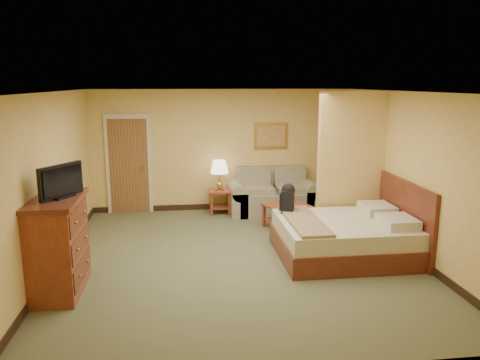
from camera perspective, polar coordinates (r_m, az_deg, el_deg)
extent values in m
plane|color=#575A3A|center=(7.52, -0.31, -9.51)|extent=(6.00, 6.00, 0.00)
plane|color=white|center=(7.01, -0.34, 10.70)|extent=(6.00, 6.00, 0.00)
cube|color=#DDB75E|center=(10.10, -2.37, 3.63)|extent=(5.50, 0.02, 2.60)
cube|color=#DDB75E|center=(7.36, -22.11, -0.32)|extent=(0.02, 6.00, 2.60)
cube|color=#DDB75E|center=(7.96, 19.74, 0.72)|extent=(0.02, 6.00, 2.60)
cube|color=#DDB75E|center=(8.55, 13.37, 1.82)|extent=(1.20, 0.15, 2.60)
cube|color=beige|center=(10.13, -13.40, 1.91)|extent=(0.94, 0.06, 2.10)
cube|color=brown|center=(10.12, -13.40, 1.62)|extent=(0.80, 0.04, 2.00)
cylinder|color=#B78343|center=(10.04, -11.73, 1.61)|extent=(0.04, 0.12, 0.04)
cube|color=black|center=(10.34, -2.30, -3.20)|extent=(5.50, 0.02, 0.12)
cube|color=gray|center=(9.99, 4.16, -2.73)|extent=(1.55, 0.83, 0.46)
cube|color=gray|center=(10.23, 3.80, 0.35)|extent=(1.55, 0.20, 0.49)
cube|color=gray|center=(9.87, -0.25, -2.72)|extent=(0.33, 0.83, 0.52)
cube|color=gray|center=(10.17, 8.44, -2.42)|extent=(0.33, 0.83, 0.52)
cube|color=maroon|center=(9.90, -2.51, -1.34)|extent=(0.46, 0.46, 0.04)
cube|color=maroon|center=(9.98, -2.49, -3.28)|extent=(0.38, 0.38, 0.03)
cube|color=maroon|center=(9.77, -3.48, -3.05)|extent=(0.05, 0.05, 0.47)
cube|color=maroon|center=(9.80, -1.34, -2.98)|extent=(0.05, 0.05, 0.47)
cube|color=maroon|center=(10.12, -3.62, -2.52)|extent=(0.05, 0.05, 0.47)
cube|color=maroon|center=(10.15, -1.55, -2.46)|extent=(0.05, 0.05, 0.47)
cylinder|color=#B78343|center=(9.89, -2.51, -1.11)|extent=(0.19, 0.19, 0.04)
cylinder|color=#B78343|center=(9.84, -2.52, 0.28)|extent=(0.03, 0.03, 0.32)
cone|color=white|center=(9.79, -2.54, 1.63)|extent=(0.38, 0.38, 0.27)
cube|color=maroon|center=(8.90, 5.73, -3.14)|extent=(0.95, 0.95, 0.04)
cube|color=maroon|center=(8.98, 5.69, -4.94)|extent=(0.82, 0.82, 0.03)
cube|color=maroon|center=(8.61, 4.12, -5.22)|extent=(0.05, 0.05, 0.44)
cube|color=maroon|center=(9.33, 7.15, -3.94)|extent=(0.05, 0.05, 0.44)
cube|color=#B78E3F|center=(10.19, 3.77, 5.39)|extent=(0.73, 0.03, 0.57)
cube|color=#AB7034|center=(10.17, 3.79, 5.38)|extent=(0.61, 0.02, 0.45)
cube|color=maroon|center=(6.64, -21.26, -7.69)|extent=(0.56, 1.12, 1.22)
cube|color=#531F13|center=(6.46, -21.69, -2.30)|extent=(0.63, 1.20, 0.06)
cube|color=black|center=(6.43, -20.85, -1.91)|extent=(0.31, 0.36, 0.03)
cube|color=black|center=(6.38, -20.99, -0.09)|extent=(0.42, 0.63, 0.43)
cube|color=#531F13|center=(7.77, 12.82, -7.84)|extent=(2.18, 1.74, 0.33)
cube|color=beige|center=(7.68, 12.93, -5.77)|extent=(2.11, 1.68, 0.26)
cube|color=#531F13|center=(8.01, 19.46, -4.35)|extent=(0.06, 1.85, 1.20)
cube|color=beige|center=(7.53, 18.65, -4.88)|extent=(0.49, 0.60, 0.15)
cube|color=beige|center=(8.20, 16.36, -3.39)|extent=(0.49, 0.60, 0.15)
cube|color=#87694A|center=(7.42, 7.82, -4.95)|extent=(0.49, 1.63, 0.05)
cube|color=black|center=(7.90, 5.88, -2.59)|extent=(0.27, 0.33, 0.38)
sphere|color=black|center=(7.85, 5.91, -1.23)|extent=(0.23, 0.23, 0.23)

